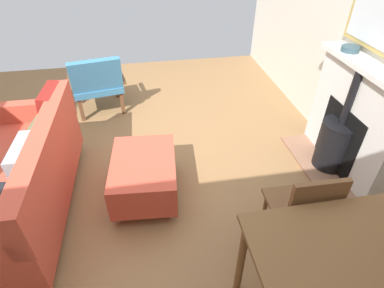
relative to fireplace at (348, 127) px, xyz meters
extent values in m
cube|color=olive|center=(2.25, -0.36, -0.49)|extent=(4.87, 5.52, 0.01)
cube|color=beige|center=(-0.19, -0.36, 0.94)|extent=(0.12, 5.52, 2.85)
cube|color=#93664C|center=(0.21, 0.00, -0.47)|extent=(0.31, 1.08, 0.03)
cube|color=silver|center=(-0.03, 0.00, 0.04)|extent=(0.19, 1.13, 1.06)
cube|color=black|center=(0.04, 0.00, -0.13)|extent=(0.06, 0.59, 0.65)
cylinder|color=black|center=(0.08, 0.00, -0.21)|extent=(0.33, 0.33, 0.49)
cylinder|color=black|center=(0.08, 0.00, 0.04)|extent=(0.34, 0.34, 0.02)
cylinder|color=black|center=(0.08, 0.00, 0.31)|extent=(0.07, 0.07, 0.52)
cube|color=silver|center=(-0.01, 0.00, 0.59)|extent=(0.24, 1.21, 0.05)
cylinder|color=#334C56|center=(-0.01, -0.32, 0.64)|extent=(0.16, 0.16, 0.05)
torus|color=#334C56|center=(-0.01, -0.32, 0.66)|extent=(0.16, 0.16, 0.01)
cylinder|color=#B2B2B7|center=(3.31, -0.66, -0.44)|extent=(0.04, 0.04, 0.10)
cylinder|color=#B2B2B7|center=(2.69, -0.65, -0.44)|extent=(0.04, 0.04, 0.10)
cylinder|color=#B2B2B7|center=(2.72, 0.82, -0.44)|extent=(0.04, 0.04, 0.10)
cube|color=#D14C38|center=(3.01, 0.08, -0.21)|extent=(0.79, 1.74, 0.35)
cube|color=#D14C38|center=(2.69, 0.09, 0.16)|extent=(0.17, 1.73, 0.38)
cube|color=#D14C38|center=(3.00, -0.72, 0.06)|extent=(0.73, 0.13, 0.19)
cube|color=maroon|center=(2.78, -0.57, 0.15)|extent=(0.19, 0.42, 0.42)
cube|color=#4C6B47|center=(2.79, -0.11, 0.11)|extent=(0.18, 0.33, 0.33)
cube|color=#99999E|center=(2.79, 0.27, 0.14)|extent=(0.13, 0.40, 0.39)
cube|color=black|center=(2.80, 0.76, 0.12)|extent=(0.15, 0.36, 0.35)
cylinder|color=#B2B2B7|center=(2.16, -0.25, -0.44)|extent=(0.03, 0.03, 0.09)
cylinder|color=#B2B2B7|center=(2.21, 0.35, -0.44)|extent=(0.03, 0.03, 0.09)
cylinder|color=#B2B2B7|center=(1.72, -0.22, -0.44)|extent=(0.03, 0.03, 0.09)
cylinder|color=#B2B2B7|center=(1.77, 0.39, -0.44)|extent=(0.03, 0.03, 0.09)
cube|color=#D14C38|center=(1.97, 0.07, -0.24)|extent=(0.62, 0.80, 0.31)
cube|color=brown|center=(2.27, -1.91, -0.32)|extent=(0.05, 0.05, 0.33)
cube|color=brown|center=(2.77, -1.82, -0.32)|extent=(0.05, 0.05, 0.33)
cube|color=brown|center=(2.18, -1.45, -0.32)|extent=(0.05, 0.05, 0.33)
cube|color=brown|center=(2.69, -1.36, -0.32)|extent=(0.05, 0.05, 0.33)
cube|color=teal|center=(2.48, -1.63, -0.14)|extent=(0.69, 0.66, 0.08)
cube|color=teal|center=(2.43, -1.39, 0.09)|extent=(0.62, 0.24, 0.40)
cube|color=brown|center=(2.16, -1.69, -0.05)|extent=(0.13, 0.53, 0.04)
cube|color=brown|center=(2.79, -1.58, -0.05)|extent=(0.13, 0.53, 0.04)
cylinder|color=brown|center=(0.42, 1.10, -0.13)|extent=(0.05, 0.05, 0.72)
cylinder|color=brown|center=(1.39, 1.10, -0.13)|extent=(0.05, 0.05, 0.72)
cube|color=brown|center=(0.90, 1.44, 0.25)|extent=(1.07, 0.77, 0.03)
cylinder|color=brown|center=(0.74, 0.67, -0.26)|extent=(0.03, 0.03, 0.45)
cylinder|color=brown|center=(1.06, 0.67, -0.26)|extent=(0.03, 0.03, 0.45)
cylinder|color=brown|center=(0.75, 0.99, -0.26)|extent=(0.03, 0.03, 0.45)
cylinder|color=brown|center=(1.07, 0.99, -0.26)|extent=(0.03, 0.03, 0.45)
cube|color=brown|center=(0.90, 0.83, -0.03)|extent=(0.41, 0.41, 0.02)
cube|color=brown|center=(0.91, 1.00, 0.18)|extent=(0.36, 0.04, 0.39)
camera|label=1|loc=(1.89, 2.15, 1.64)|focal=28.74mm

